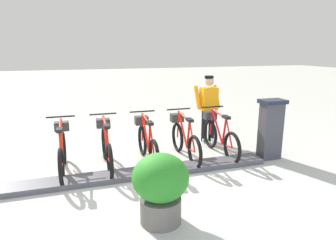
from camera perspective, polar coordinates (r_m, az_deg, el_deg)
ground_plane at (r=5.67m, az=-4.57°, el=-10.48°), size 60.00×60.00×0.00m
dock_rail_base at (r=5.65m, az=-4.58°, el=-10.01°), size 0.44×4.91×0.10m
payment_kiosk at (r=6.64m, az=19.05°, el=-1.51°), size 0.36×0.52×1.28m
bike_docked_0 at (r=6.70m, az=9.74°, el=-2.93°), size 1.72×0.54×1.02m
bike_docked_1 at (r=6.37m, az=3.15°, el=-3.61°), size 1.72×0.54×1.02m
bike_docked_2 at (r=6.13m, az=-4.07°, el=-4.30°), size 1.72×0.54×1.02m
bike_docked_3 at (r=6.00m, az=-11.74°, el=-4.96°), size 1.72×0.54×1.02m
bike_docked_4 at (r=5.98m, az=-19.61°, el=-5.55°), size 1.72×0.54×1.02m
worker_near_rack at (r=7.45m, az=7.74°, el=2.61°), size 0.46×0.63×1.66m
planter_bush at (r=4.04m, az=-1.45°, el=-12.34°), size 0.76×0.76×0.97m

